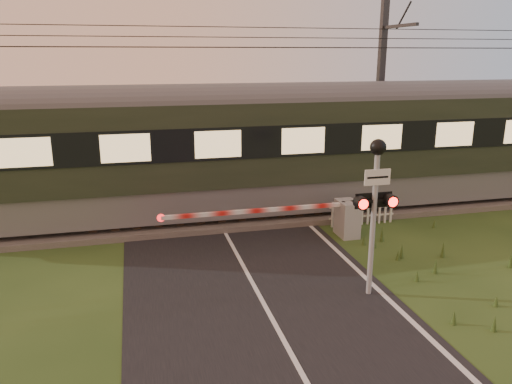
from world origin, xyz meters
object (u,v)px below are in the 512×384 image
object	(u,v)px
crossing_signal	(375,190)
catenary_mast	(381,87)
boom_gate	(338,217)
picket_fence	(362,212)

from	to	relation	value
crossing_signal	catenary_mast	size ratio (longest dim) A/B	0.46
catenary_mast	crossing_signal	bearing A→B (deg)	-117.57
boom_gate	crossing_signal	bearing A→B (deg)	-101.93
crossing_signal	catenary_mast	bearing A→B (deg)	62.43
boom_gate	picket_fence	distance (m)	1.44
crossing_signal	catenary_mast	world-z (taller)	catenary_mast
picket_fence	crossing_signal	bearing A→B (deg)	-113.61
picket_fence	catenary_mast	bearing A→B (deg)	58.45
crossing_signal	picket_fence	bearing A→B (deg)	66.39
picket_fence	catenary_mast	world-z (taller)	catenary_mast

